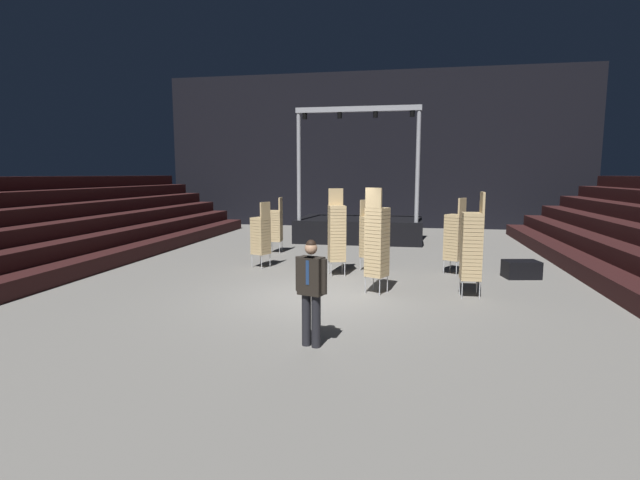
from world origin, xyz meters
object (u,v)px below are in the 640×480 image
chair_stack_front_left (455,236)px  equipment_road_case (521,269)px  chair_stack_rear_left (472,245)px  chair_stack_rear_right (370,236)px  chair_stack_front_right (337,232)px  man_with_tie (311,287)px  chair_stack_mid_left (276,225)px  chair_stack_mid_centre (261,235)px  stage_riser (360,227)px  chair_stack_mid_right (377,241)px

chair_stack_front_left → equipment_road_case: chair_stack_front_left is taller
chair_stack_front_left → chair_stack_rear_left: size_ratio=0.89×
chair_stack_rear_right → chair_stack_front_right: bearing=-7.8°
man_with_tie → chair_stack_mid_left: bearing=-52.7°
equipment_road_case → chair_stack_rear_left: bearing=-124.4°
chair_stack_mid_left → man_with_tie: bearing=-162.2°
chair_stack_mid_centre → chair_stack_rear_left: 6.27m
man_with_tie → equipment_road_case: (4.52, 6.13, -0.76)m
stage_riser → chair_stack_front_right: size_ratio=2.23×
chair_stack_front_right → stage_riser: bearing=-108.1°
man_with_tie → chair_stack_front_left: (2.76, 6.32, 0.07)m
stage_riser → chair_stack_mid_left: bearing=-124.5°
chair_stack_mid_right → chair_stack_rear_left: (2.13, 0.04, -0.04)m
chair_stack_rear_left → equipment_road_case: size_ratio=2.66×
chair_stack_rear_left → chair_stack_rear_right: chair_stack_rear_left is taller
stage_riser → chair_stack_rear_right: (0.95, -6.52, 0.46)m
chair_stack_front_left → chair_stack_rear_left: 2.54m
chair_stack_front_left → chair_stack_mid_left: (-5.92, 2.71, -0.08)m
chair_stack_front_right → equipment_road_case: 5.07m
stage_riser → chair_stack_rear_right: bearing=-81.7°
man_with_tie → chair_stack_mid_centre: size_ratio=0.89×
chair_stack_front_right → chair_stack_rear_left: size_ratio=1.00×
chair_stack_rear_right → equipment_road_case: chair_stack_rear_right is taller
chair_stack_rear_left → chair_stack_mid_centre: bearing=64.8°
equipment_road_case → chair_stack_front_right: bearing=-173.6°
man_with_tie → chair_stack_mid_right: chair_stack_mid_right is taller
chair_stack_front_right → equipment_road_case: chair_stack_front_right is taller
chair_stack_front_left → chair_stack_front_right: bearing=134.4°
man_with_tie → chair_stack_front_left: size_ratio=0.82×
chair_stack_front_left → chair_stack_front_right: 3.29m
man_with_tie → chair_stack_mid_centre: 6.89m
chair_stack_mid_centre → equipment_road_case: (7.35, -0.15, -0.75)m
chair_stack_front_left → chair_stack_mid_centre: size_ratio=1.09×
chair_stack_front_right → chair_stack_rear_right: size_ratio=1.17×
chair_stack_front_left → equipment_road_case: size_ratio=2.37×
chair_stack_mid_left → chair_stack_front_right: bearing=-143.2°
chair_stack_front_left → chair_stack_mid_left: chair_stack_front_left is taller
stage_riser → equipment_road_case: 8.41m
stage_riser → chair_stack_mid_right: stage_riser is taller
chair_stack_front_left → chair_stack_front_right: chair_stack_front_right is taller
equipment_road_case → chair_stack_mid_centre: bearing=178.8°
stage_riser → chair_stack_rear_left: size_ratio=2.23×
chair_stack_mid_left → chair_stack_mid_centre: 2.77m
chair_stack_rear_left → chair_stack_mid_right: bearing=89.3°
chair_stack_mid_centre → chair_stack_mid_left: bearing=30.8°
stage_riser → chair_stack_front_left: 7.33m
stage_riser → chair_stack_front_left: stage_riser is taller
man_with_tie → chair_stack_front_left: chair_stack_front_left is taller
chair_stack_front_left → chair_stack_mid_left: bearing=96.7°
man_with_tie → chair_stack_mid_right: (0.79, 3.75, 0.24)m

